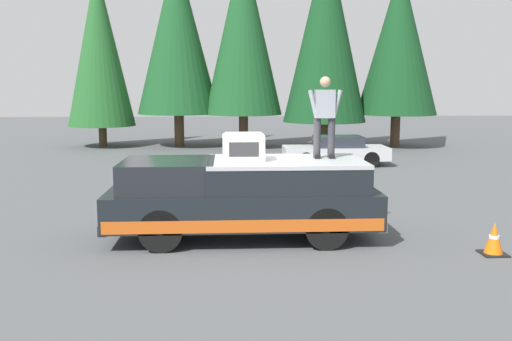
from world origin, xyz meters
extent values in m
plane|color=#4C4F51|center=(0.00, 0.00, 0.00)|extent=(90.00, 90.00, 0.00)
cube|color=black|center=(0.02, 0.12, 0.70)|extent=(2.00, 5.50, 0.70)
cube|color=#CC5619|center=(0.02, 0.12, 0.51)|extent=(2.01, 5.39, 0.24)
cube|color=black|center=(0.02, 1.63, 1.35)|extent=(1.84, 1.87, 0.60)
cube|color=black|center=(0.02, -0.76, 1.31)|extent=(1.92, 3.19, 0.52)
cube|color=#B7BABF|center=(0.02, -0.76, 1.61)|extent=(1.94, 3.19, 0.08)
cube|color=#232326|center=(0.02, 2.81, 0.43)|extent=(1.96, 0.16, 0.20)
cube|color=#B2B5BA|center=(0.02, -2.57, 0.43)|extent=(1.96, 0.16, 0.20)
cylinder|color=black|center=(-0.83, 1.72, 0.42)|extent=(0.30, 0.84, 0.84)
cylinder|color=black|center=(0.87, 1.72, 0.42)|extent=(0.30, 0.84, 0.84)
cylinder|color=black|center=(-0.83, -1.47, 0.42)|extent=(0.30, 0.84, 0.84)
cylinder|color=black|center=(0.87, -1.47, 0.42)|extent=(0.30, 0.84, 0.84)
cube|color=silver|center=(-0.05, 0.11, 1.91)|extent=(0.64, 0.84, 0.52)
cube|color=#2D2D30|center=(-0.38, 0.11, 1.91)|extent=(0.01, 0.59, 0.29)
cube|color=#99999E|center=(-0.05, 0.11, 2.19)|extent=(0.58, 0.76, 0.04)
cylinder|color=#333338|center=(0.23, -1.74, 2.07)|extent=(0.15, 0.15, 0.84)
cube|color=black|center=(0.19, -1.74, 1.69)|extent=(0.26, 0.11, 0.08)
cylinder|color=#333338|center=(0.23, -1.44, 2.07)|extent=(0.15, 0.15, 0.84)
cube|color=black|center=(0.19, -1.44, 1.69)|extent=(0.26, 0.11, 0.08)
cube|color=#9399A3|center=(0.23, -1.59, 2.78)|extent=(0.24, 0.40, 0.58)
sphere|color=tan|center=(0.23, -1.59, 3.23)|extent=(0.22, 0.22, 0.22)
cylinder|color=#9399A3|center=(0.20, -1.84, 2.78)|extent=(0.09, 0.23, 0.58)
cylinder|color=#9399A3|center=(0.20, -1.35, 2.78)|extent=(0.09, 0.23, 0.58)
cube|color=silver|center=(10.47, -3.86, 0.49)|extent=(1.64, 4.10, 0.50)
cube|color=#282D38|center=(10.47, -3.96, 0.95)|extent=(1.31, 1.89, 0.42)
cylinder|color=black|center=(9.75, -2.59, 0.31)|extent=(0.20, 0.62, 0.62)
cylinder|color=black|center=(11.19, -2.59, 0.31)|extent=(0.20, 0.62, 0.62)
cylinder|color=black|center=(9.75, -5.13, 0.31)|extent=(0.20, 0.62, 0.62)
cylinder|color=black|center=(11.19, -5.13, 0.31)|extent=(0.20, 0.62, 0.62)
cube|color=black|center=(-1.36, -4.57, 0.01)|extent=(0.47, 0.47, 0.03)
cone|color=orange|center=(-1.36, -4.57, 0.31)|extent=(0.36, 0.36, 0.62)
cylinder|color=white|center=(-1.36, -4.57, 0.34)|extent=(0.19, 0.19, 0.06)
cylinder|color=#4C3826|center=(16.80, -8.20, 0.83)|extent=(0.48, 0.48, 1.67)
cone|color=#14421E|center=(16.80, -8.20, 5.36)|extent=(4.02, 4.02, 7.39)
cylinder|color=#4C3826|center=(16.54, -4.46, 0.66)|extent=(0.50, 0.50, 1.33)
cone|color=#14421E|center=(16.54, -4.46, 5.83)|extent=(4.13, 4.13, 9.01)
cylinder|color=#4C3826|center=(17.07, -0.41, 0.84)|extent=(0.47, 0.47, 1.68)
cone|color=#194C23|center=(17.07, -0.41, 5.87)|extent=(3.89, 3.89, 8.38)
cylinder|color=#4C3826|center=(17.67, 2.90, 0.85)|extent=(0.50, 0.50, 1.69)
cone|color=#194C23|center=(17.67, 2.90, 5.78)|extent=(4.16, 4.16, 8.18)
cylinder|color=#4C3826|center=(17.73, 6.84, 0.54)|extent=(0.41, 0.41, 1.08)
cone|color=#235B28|center=(17.73, 6.84, 5.06)|extent=(3.38, 3.38, 7.96)
camera|label=1|loc=(-11.23, 0.44, 3.17)|focal=38.96mm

